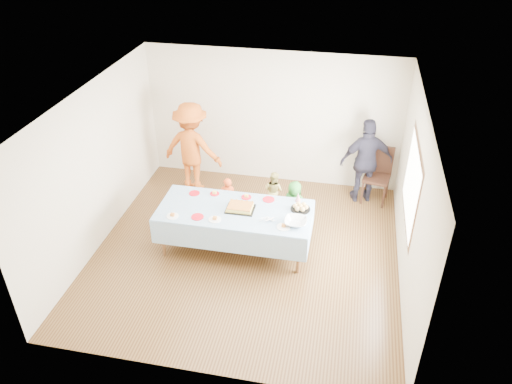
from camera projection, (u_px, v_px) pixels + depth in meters
ground at (246, 251)px, 8.42m from camera, size 5.00×5.00×0.00m
room_walls at (249, 159)px, 7.47m from camera, size 5.04×5.04×2.72m
party_table at (235, 212)px, 8.12m from camera, size 2.50×1.10×0.78m
birthday_cake at (240, 207)px, 8.08m from camera, size 0.46×0.35×0.08m
rolls_tray at (300, 207)px, 8.07m from camera, size 0.32×0.32×0.10m
punch_bowl at (296, 222)px, 7.72m from camera, size 0.35×0.35×0.09m
party_hat at (298, 197)px, 8.27m from camera, size 0.09×0.09×0.16m
fork_pile at (267, 219)px, 7.80m from camera, size 0.24×0.18×0.07m
plate_red_far_a at (194, 193)px, 8.50m from camera, size 0.18×0.18×0.01m
plate_red_far_b at (215, 194)px, 8.49m from camera, size 0.16×0.16×0.01m
plate_red_far_c at (246, 197)px, 8.40m from camera, size 0.17×0.17×0.01m
plate_red_far_d at (269, 199)px, 8.33m from camera, size 0.20×0.20×0.01m
plate_red_near at (197, 217)px, 7.91m from camera, size 0.20×0.20×0.01m
plate_white_left at (173, 216)px, 7.92m from camera, size 0.19×0.19×0.01m
plate_white_mid at (215, 219)px, 7.84m from camera, size 0.20×0.20×0.01m
plate_white_right at (284, 227)px, 7.68m from camera, size 0.21×0.21×0.01m
dining_chair at (378, 171)px, 9.50m from camera, size 0.56×0.56×1.09m
toddler_left at (228, 199)px, 9.03m from camera, size 0.34×0.26×0.85m
toddler_mid at (294, 204)px, 8.81m from camera, size 0.52×0.43×0.90m
toddler_right at (273, 191)px, 9.32m from camera, size 0.47×0.43×0.78m
adult_left at (192, 148)px, 9.66m from camera, size 1.26×0.82×1.83m
adult_right at (366, 161)px, 9.34m from camera, size 1.06×0.66×1.69m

